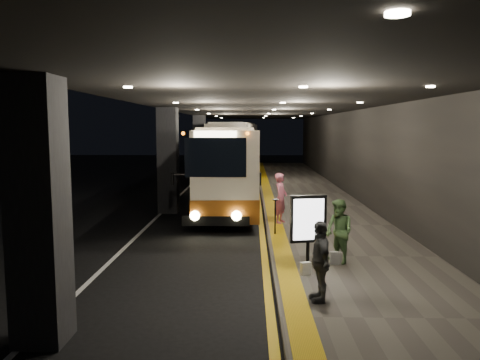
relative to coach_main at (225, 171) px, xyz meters
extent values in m
plane|color=black|center=(-0.81, -5.21, -1.67)|extent=(90.00, 90.00, 0.00)
cube|color=silver|center=(-2.61, -0.21, -1.66)|extent=(0.12, 50.00, 0.01)
cube|color=gold|center=(1.54, -0.21, -1.66)|extent=(0.18, 50.00, 0.01)
cube|color=#514C44|center=(3.94, -0.21, -1.59)|extent=(4.50, 50.00, 0.15)
cube|color=gold|center=(2.04, -0.21, -1.51)|extent=(0.50, 50.00, 0.01)
cube|color=black|center=(6.19, -0.21, 1.33)|extent=(0.10, 50.00, 6.00)
cube|color=black|center=(-2.31, -13.21, 0.53)|extent=(0.80, 0.80, 4.40)
cube|color=black|center=(-2.31, -1.21, 0.53)|extent=(0.80, 0.80, 4.40)
cube|color=black|center=(-2.31, 10.79, 0.53)|extent=(0.80, 0.80, 4.40)
cube|color=black|center=(1.69, -0.21, 2.93)|extent=(9.00, 50.00, 0.40)
cube|color=beige|center=(0.00, 0.02, 0.25)|extent=(2.88, 11.09, 3.11)
cube|color=#994D16|center=(0.00, 0.02, -0.89)|extent=(2.91, 11.11, 0.82)
cube|color=black|center=(0.00, -5.50, 0.94)|extent=(2.01, 0.17, 1.28)
cube|color=black|center=(0.00, -5.42, -1.17)|extent=(2.25, 0.37, 0.32)
cylinder|color=black|center=(-1.02, -3.45, -1.21)|extent=(0.26, 0.91, 0.91)
cylinder|color=black|center=(1.02, -3.45, -1.21)|extent=(0.26, 0.91, 0.91)
cylinder|color=black|center=(-1.02, 3.68, -1.21)|extent=(0.26, 0.91, 0.91)
cylinder|color=black|center=(1.02, 3.68, -1.21)|extent=(0.26, 0.91, 0.91)
sphere|color=#FFEAA5|center=(-0.69, -5.51, -0.98)|extent=(0.33, 0.33, 0.33)
sphere|color=#FFEAA5|center=(0.69, -5.51, -0.98)|extent=(0.33, 0.33, 0.33)
cube|color=#FFF2BF|center=(0.00, -5.51, 1.70)|extent=(1.37, 0.13, 0.20)
cube|color=beige|center=(0.04, 12.68, 0.43)|extent=(3.26, 12.10, 3.39)
cube|color=#994D16|center=(0.04, 12.68, -0.82)|extent=(3.28, 12.13, 0.90)
cube|color=black|center=(0.04, 6.67, 1.17)|extent=(2.19, 0.20, 1.40)
cube|color=black|center=(0.04, 6.75, -1.12)|extent=(2.45, 0.41, 0.35)
cylinder|color=black|center=(-1.09, 8.89, -1.17)|extent=(0.28, 1.00, 1.00)
cylinder|color=black|center=(1.16, 8.89, -1.17)|extent=(0.28, 1.00, 1.00)
cylinder|color=black|center=(-1.09, 16.67, -1.17)|extent=(0.28, 1.00, 1.00)
cylinder|color=black|center=(1.16, 16.67, -1.17)|extent=(0.28, 1.00, 1.00)
cube|color=beige|center=(0.25, 25.90, 0.35)|extent=(2.79, 11.59, 3.26)
cube|color=#994D16|center=(0.25, 25.90, -0.85)|extent=(2.81, 11.61, 0.86)
cube|color=black|center=(0.25, 20.11, 1.07)|extent=(2.11, 0.13, 1.34)
cube|color=black|center=(0.25, 20.19, -1.14)|extent=(2.36, 0.33, 0.34)
cylinder|color=black|center=(-0.83, 22.26, -1.19)|extent=(0.27, 0.96, 0.96)
cylinder|color=black|center=(1.33, 22.26, -1.19)|extent=(0.27, 0.96, 0.96)
cylinder|color=black|center=(-0.83, 29.74, -1.19)|extent=(0.27, 0.96, 0.96)
cylinder|color=black|center=(1.33, 29.74, -1.19)|extent=(0.27, 0.96, 0.96)
imported|color=#B7556D|center=(2.23, -4.02, -0.61)|extent=(0.64, 0.77, 1.81)
imported|color=#4D723F|center=(3.39, -9.00, -0.70)|extent=(0.82, 0.93, 1.63)
imported|color=#4B4C50|center=(2.53, -11.63, -0.71)|extent=(0.58, 0.99, 1.61)
cube|color=black|center=(3.29, -9.13, -1.36)|extent=(0.27, 0.12, 0.32)
cube|color=silver|center=(2.45, -9.98, -1.37)|extent=(0.27, 0.21, 0.29)
cylinder|color=black|center=(2.52, -9.75, -1.16)|extent=(0.08, 0.08, 0.72)
cube|color=black|center=(2.52, -9.75, -0.24)|extent=(0.87, 0.27, 1.13)
cube|color=white|center=(2.52, -9.81, -0.24)|extent=(0.73, 0.16, 0.97)
cylinder|color=black|center=(1.94, -5.82, -0.96)|extent=(0.05, 0.05, 1.12)
camera|label=1|loc=(1.16, -20.65, 1.91)|focal=35.00mm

